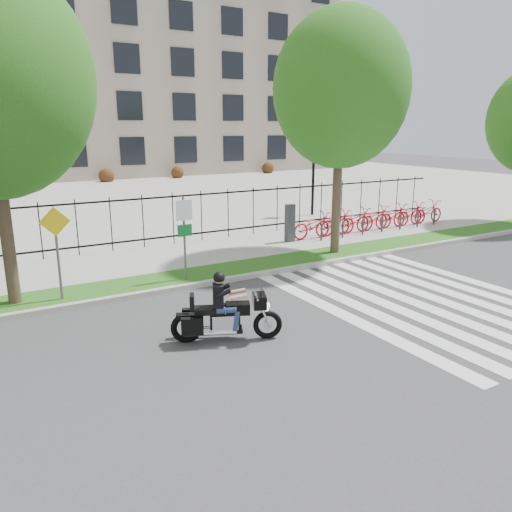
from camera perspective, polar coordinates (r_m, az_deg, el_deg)
ground at (r=11.52m, az=1.99°, el=-9.04°), size 120.00×120.00×0.00m
curb at (r=14.89m, az=-6.48°, el=-3.25°), size 60.00×0.20×0.15m
grass_verge at (r=15.64m, az=-7.75°, el=-2.41°), size 60.00×1.50×0.15m
sidewalk at (r=17.89m, az=-10.86°, el=-0.36°), size 60.00×3.50×0.15m
plaza at (r=34.67m, az=-20.80°, el=6.11°), size 80.00×34.00×0.10m
crosswalk_stripes at (r=14.51m, az=18.37°, el=-4.69°), size 5.70×8.00×0.01m
iron_fence at (r=19.28m, az=-12.78°, el=3.89°), size 30.00×0.06×2.00m
office_building at (r=54.37m, az=-25.71°, el=18.91°), size 60.00×21.90×20.15m
lamp_post_right at (r=26.16m, az=6.62°, el=11.43°), size 1.06×0.70×4.25m
street_tree_2 at (r=18.01m, az=9.69°, el=18.26°), size 4.64×4.64×8.35m
bike_share_station at (r=22.64m, az=13.26°, el=4.23°), size 8.99×0.89×1.50m
sign_pole_regulatory at (r=14.82m, az=-8.19°, el=3.27°), size 0.50×0.09×2.50m
sign_pole_warning at (r=13.91m, az=-21.84°, el=1.62°), size 0.78×0.09×2.49m
motorcycle_rider at (r=11.06m, az=-3.44°, el=-6.53°), size 2.31×1.33×1.91m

